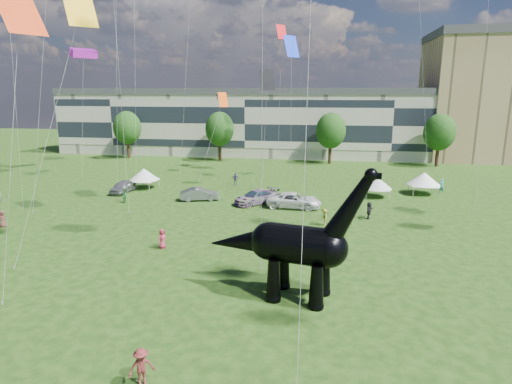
# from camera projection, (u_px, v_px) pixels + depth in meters

# --- Properties ---
(ground) EXTENTS (220.00, 220.00, 0.00)m
(ground) POSITION_uv_depth(u_px,v_px,m) (198.00, 299.00, 26.38)
(ground) COLOR #16330C
(ground) RESTS_ON ground
(terrace_row) EXTENTS (78.00, 11.00, 12.00)m
(terrace_row) POSITION_uv_depth(u_px,v_px,m) (250.00, 125.00, 85.81)
(terrace_row) COLOR beige
(terrace_row) RESTS_ON ground
(apartment_block) EXTENTS (28.00, 18.00, 22.00)m
(apartment_block) POSITION_uv_depth(u_px,v_px,m) (505.00, 100.00, 79.81)
(apartment_block) COLOR tan
(apartment_block) RESTS_ON ground
(tree_far_left) EXTENTS (5.20, 5.20, 9.44)m
(tree_far_left) POSITION_uv_depth(u_px,v_px,m) (127.00, 125.00, 80.65)
(tree_far_left) COLOR #382314
(tree_far_left) RESTS_ON ground
(tree_mid_left) EXTENTS (5.20, 5.20, 9.44)m
(tree_mid_left) POSITION_uv_depth(u_px,v_px,m) (220.00, 126.00, 77.75)
(tree_mid_left) COLOR #382314
(tree_mid_left) RESTS_ON ground
(tree_mid_right) EXTENTS (5.20, 5.20, 9.44)m
(tree_mid_right) POSITION_uv_depth(u_px,v_px,m) (331.00, 128.00, 74.53)
(tree_mid_right) COLOR #382314
(tree_mid_right) RESTS_ON ground
(tree_far_right) EXTENTS (5.20, 5.20, 9.44)m
(tree_far_right) POSITION_uv_depth(u_px,v_px,m) (440.00, 129.00, 71.63)
(tree_far_right) COLOR #382314
(tree_far_right) RESTS_ON ground
(dinosaur_sculpture) EXTENTS (10.70, 3.87, 8.72)m
(dinosaur_sculpture) POSITION_uv_depth(u_px,v_px,m) (292.00, 246.00, 25.99)
(dinosaur_sculpture) COLOR black
(dinosaur_sculpture) RESTS_ON ground
(car_silver) EXTENTS (1.98, 4.62, 1.55)m
(car_silver) POSITION_uv_depth(u_px,v_px,m) (123.00, 187.00, 53.88)
(car_silver) COLOR #B1B0B5
(car_silver) RESTS_ON ground
(car_grey) EXTENTS (4.75, 2.83, 1.48)m
(car_grey) POSITION_uv_depth(u_px,v_px,m) (200.00, 194.00, 50.03)
(car_grey) COLOR slate
(car_grey) RESTS_ON ground
(car_white) EXTENTS (6.07, 3.02, 1.65)m
(car_white) POSITION_uv_depth(u_px,v_px,m) (294.00, 200.00, 46.87)
(car_white) COLOR silver
(car_white) RESTS_ON ground
(car_dark) EXTENTS (5.34, 5.44, 1.57)m
(car_dark) POSITION_uv_depth(u_px,v_px,m) (256.00, 197.00, 48.50)
(car_dark) COLOR #595960
(car_dark) RESTS_ON ground
(gazebo_near) EXTENTS (3.54, 3.54, 2.46)m
(gazebo_near) POSITION_uv_depth(u_px,v_px,m) (377.00, 183.00, 51.42)
(gazebo_near) COLOR silver
(gazebo_near) RESTS_ON ground
(gazebo_far) EXTENTS (4.00, 4.00, 2.75)m
(gazebo_far) POSITION_uv_depth(u_px,v_px,m) (424.00, 179.00, 52.87)
(gazebo_far) COLOR white
(gazebo_far) RESTS_ON ground
(gazebo_left) EXTENTS (4.13, 4.13, 2.66)m
(gazebo_left) POSITION_uv_depth(u_px,v_px,m) (144.00, 174.00, 55.98)
(gazebo_left) COLOR silver
(gazebo_left) RESTS_ON ground
(visitors) EXTENTS (52.21, 41.91, 1.87)m
(visitors) POSITION_uv_depth(u_px,v_px,m) (214.00, 216.00, 40.74)
(visitors) COLOR olive
(visitors) RESTS_ON ground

